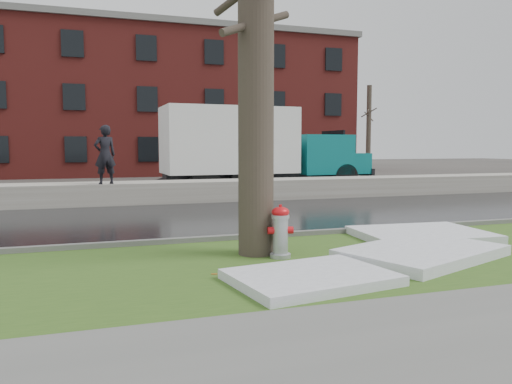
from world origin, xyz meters
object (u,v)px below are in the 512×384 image
object	(u,v)px
fire_hydrant	(280,229)
tree	(256,28)
box_truck	(254,147)
worker	(105,155)

from	to	relation	value
fire_hydrant	tree	bearing A→B (deg)	137.61
tree	box_truck	xyz separation A→B (m)	(4.24, 13.08, -2.05)
fire_hydrant	tree	distance (m)	3.51
tree	worker	distance (m)	9.17
box_truck	worker	xyz separation A→B (m)	(-6.58, -4.51, -0.25)
worker	tree	bearing A→B (deg)	90.51
fire_hydrant	box_truck	size ratio (longest dim) A/B	0.08
tree	worker	bearing A→B (deg)	105.28
fire_hydrant	box_truck	bearing A→B (deg)	84.03
tree	fire_hydrant	bearing A→B (deg)	-52.66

